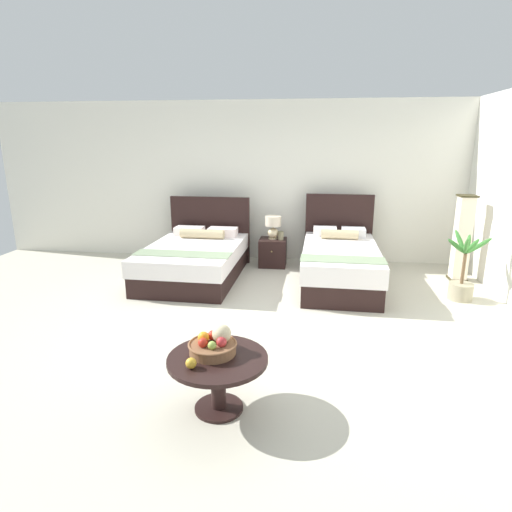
{
  "coord_description": "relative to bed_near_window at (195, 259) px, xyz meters",
  "views": [
    {
      "loc": [
        0.63,
        -4.71,
        2.11
      ],
      "look_at": [
        -0.01,
        0.46,
        0.7
      ],
      "focal_mm": 29.69,
      "sensor_mm": 36.0,
      "label": 1
    }
  ],
  "objects": [
    {
      "name": "bed_near_corner",
      "position": [
        2.26,
        -0.0,
        0.02
      ],
      "size": [
        1.19,
        2.23,
        1.24
      ],
      "color": "black",
      "rests_on": "ground"
    },
    {
      "name": "fruit_bowl",
      "position": [
        1.04,
        -3.3,
        0.24
      ],
      "size": [
        0.39,
        0.39,
        0.23
      ],
      "color": "brown",
      "rests_on": "coffee_table"
    },
    {
      "name": "potted_palm",
      "position": [
        3.88,
        -0.51,
        -0.03
      ],
      "size": [
        0.61,
        0.49,
        0.96
      ],
      "color": "tan",
      "rests_on": "ground"
    },
    {
      "name": "wall_back",
      "position": [
        1.13,
        1.36,
        1.1
      ],
      "size": [
        10.36,
        0.12,
        2.81
      ],
      "primitive_type": "cube",
      "color": "white",
      "rests_on": "ground"
    },
    {
      "name": "vase",
      "position": [
        1.31,
        0.76,
        0.25
      ],
      "size": [
        0.09,
        0.09,
        0.15
      ],
      "color": "gray",
      "rests_on": "nightstand"
    },
    {
      "name": "nightstand",
      "position": [
        1.17,
        0.8,
        -0.07
      ],
      "size": [
        0.46,
        0.45,
        0.48
      ],
      "color": "black",
      "rests_on": "ground"
    },
    {
      "name": "coffee_table",
      "position": [
        1.08,
        -3.37,
        0.05
      ],
      "size": [
        0.8,
        0.8,
        0.47
      ],
      "color": "black",
      "rests_on": "ground"
    },
    {
      "name": "ground_plane",
      "position": [
        1.13,
        -1.6,
        -0.32
      ],
      "size": [
        10.36,
        9.52,
        0.02
      ],
      "primitive_type": "cube",
      "color": "beige"
    },
    {
      "name": "loose_apple",
      "position": [
        0.92,
        -3.56,
        0.2
      ],
      "size": [
        0.08,
        0.08,
        0.08
      ],
      "color": "gold",
      "rests_on": "coffee_table"
    },
    {
      "name": "bed_near_window",
      "position": [
        0.0,
        0.0,
        0.0
      ],
      "size": [
        1.46,
        2.15,
        1.17
      ],
      "color": "black",
      "rests_on": "ground"
    },
    {
      "name": "floor_lamp_corner",
      "position": [
        4.13,
        0.39,
        0.36
      ],
      "size": [
        0.26,
        0.26,
        1.33
      ],
      "color": "#353019",
      "rests_on": "ground"
    },
    {
      "name": "table_lamp",
      "position": [
        1.17,
        0.82,
        0.41
      ],
      "size": [
        0.27,
        0.27,
        0.4
      ],
      "color": "beige",
      "rests_on": "nightstand"
    }
  ]
}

